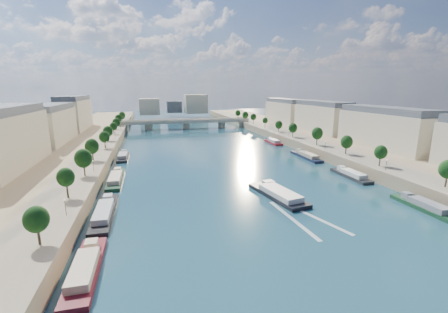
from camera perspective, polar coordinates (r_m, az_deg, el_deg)
ground at (r=151.84m, az=-1.60°, el=-0.39°), size 700.00×700.00×0.00m
quay_left at (r=153.11m, az=-28.92°, el=-0.96°), size 44.00×520.00×5.00m
quay_right at (r=180.83m, az=21.26°, el=1.70°), size 44.00×520.00×5.00m
pave_left at (r=149.37m, az=-23.47°, el=0.28°), size 14.00×520.00×0.10m
pave_right at (r=172.17m, az=17.25°, el=2.34°), size 14.00×520.00×0.10m
trees_left at (r=150.00m, az=-22.79°, el=2.51°), size 4.80×268.80×8.26m
trees_right at (r=178.82m, az=15.16°, el=4.61°), size 4.80×268.80×8.26m
lamps_left at (r=138.45m, az=-22.37°, el=0.61°), size 0.36×200.36×4.28m
lamps_right at (r=173.69m, az=15.19°, el=3.47°), size 0.36×200.36×4.28m
buildings_left at (r=165.94m, az=-32.79°, el=4.46°), size 16.00×226.00×23.20m
buildings_right at (r=196.13m, az=22.70°, el=6.52°), size 16.00×226.00×23.20m
skyline at (r=366.00m, az=-8.78°, el=9.62°), size 79.00×42.00×22.00m
bridge at (r=265.72m, az=-7.22°, el=6.39°), size 112.00×12.00×8.15m
tour_barge at (r=100.61m, az=10.21°, el=-7.08°), size 11.92×26.76×3.65m
wake at (r=87.22m, az=14.75°, el=-11.19°), size 12.21×26.03×0.04m
moored_barges_left at (r=92.38m, az=-21.76°, el=-9.76°), size 5.00×161.80×3.60m
moored_barges_right at (r=131.80m, az=22.57°, el=-3.11°), size 5.00×169.64×3.60m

